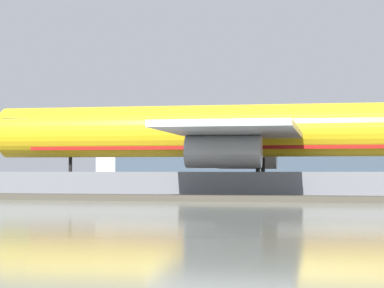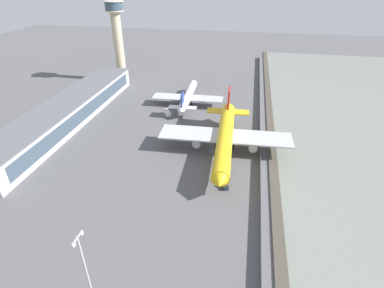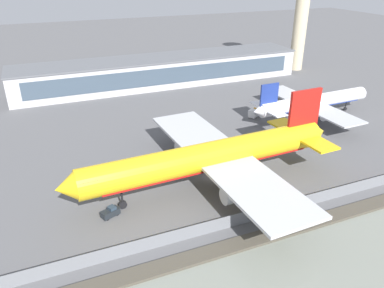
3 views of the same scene
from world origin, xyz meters
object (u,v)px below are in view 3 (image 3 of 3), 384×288
Objects in this scene: cargo_jet_yellow at (213,156)px; passenger_jet_white at (313,102)px; ops_van at (256,112)px; control_tower at (303,2)px; baggage_tug at (110,212)px.

cargo_jet_yellow reaches higher than passenger_jet_white.
control_tower reaches higher than ops_van.
passenger_jet_white reaches higher than ops_van.
baggage_tug is (-62.32, -24.28, -3.73)m from passenger_jet_white.
ops_van reaches higher than baggage_tug.
cargo_jet_yellow reaches higher than baggage_tug.
baggage_tug is (-20.64, -2.18, -5.69)m from cargo_jet_yellow.
cargo_jet_yellow is 100.75m from control_tower.
passenger_jet_white reaches higher than baggage_tug.
control_tower reaches higher than baggage_tug.
control_tower is (29.32, 46.62, 21.65)m from passenger_jet_white.
passenger_jet_white is at bearing 21.28° from baggage_tug.
baggage_tug is at bearing -173.96° from cargo_jet_yellow.
ops_van is (27.65, 29.10, -5.22)m from cargo_jet_yellow.
cargo_jet_yellow is at bearing -133.54° from ops_van.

